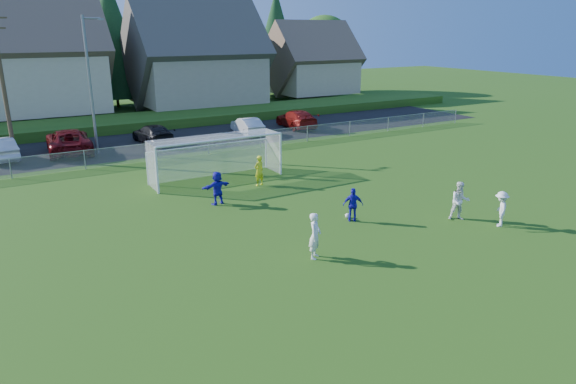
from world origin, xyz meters
name	(u,v)px	position (x,y,z in m)	size (l,w,h in m)	color
ground	(418,301)	(0.00, 0.00, 0.00)	(160.00, 160.00, 0.00)	#193D0C
asphalt_lot	(156,142)	(0.00, 27.50, 0.01)	(60.00, 60.00, 0.00)	black
grass_embankment	(130,122)	(0.00, 35.00, 0.40)	(70.00, 6.00, 0.80)	#1E420F
soccer_ball	(347,216)	(2.58, 7.10, 0.11)	(0.22, 0.22, 0.22)	white
player_white_a	(315,236)	(-1.02, 4.34, 0.88)	(0.64, 0.42, 1.75)	silver
player_white_b	(460,201)	(6.72, 4.42, 0.87)	(0.85, 0.66, 1.74)	silver
player_white_c	(501,209)	(7.63, 2.98, 0.77)	(1.00, 0.57, 1.55)	silver
player_blue_a	(353,205)	(2.55, 6.68, 0.76)	(0.89, 0.37, 1.51)	#1912A9
player_blue_b	(217,188)	(-1.67, 11.88, 0.82)	(1.52, 0.48, 1.64)	#1912A9
goalkeeper	(259,171)	(1.51, 13.62, 0.83)	(0.61, 0.40, 1.66)	yellow
car_b	(0,149)	(-10.30, 27.32, 0.74)	(1.56, 4.47, 1.47)	silver
car_c	(69,141)	(-6.12, 27.16, 0.82)	(2.71, 5.88, 1.63)	#56090D
car_d	(153,134)	(-0.20, 27.42, 0.69)	(1.93, 4.74, 1.37)	black
car_f	(247,126)	(7.34, 26.84, 0.68)	(1.44, 4.14, 1.36)	silver
car_g	(296,119)	(12.30, 27.32, 0.76)	(2.13, 5.23, 1.52)	maroon
soccer_goal	(215,151)	(0.00, 16.05, 1.63)	(7.42, 1.90, 2.50)	white
chainlink_fence	(180,148)	(0.00, 22.00, 0.63)	(52.06, 0.06, 1.20)	gray
streetlight	(91,82)	(-4.45, 26.00, 4.84)	(1.38, 0.18, 9.00)	slate
utility_pole	(2,79)	(-9.50, 27.00, 5.15)	(1.60, 0.26, 10.00)	#473321
houses_row	(124,38)	(1.97, 42.46, 7.33)	(53.90, 11.45, 13.27)	tan
tree_row	(101,41)	(1.04, 48.74, 6.91)	(65.98, 12.36, 13.80)	#382616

